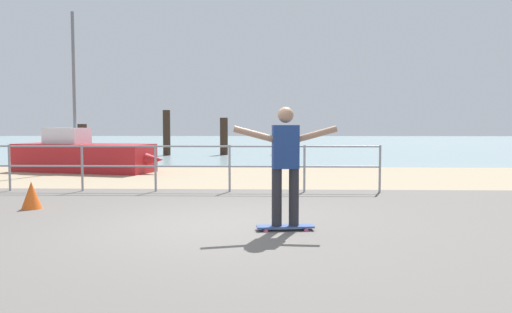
{
  "coord_description": "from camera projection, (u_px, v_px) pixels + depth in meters",
  "views": [
    {
      "loc": [
        0.77,
        -7.12,
        1.48
      ],
      "look_at": [
        0.48,
        2.0,
        0.9
      ],
      "focal_mm": 34.43,
      "sensor_mm": 36.0,
      "label": 1
    }
  ],
  "objects": [
    {
      "name": "sea_surface",
      "position": [
        263.0,
        143.0,
        42.13
      ],
      "size": [
        72.0,
        50.0,
        0.04
      ],
      "primitive_type": "cube",
      "color": "#849EA3",
      "rests_on": "ground"
    },
    {
      "name": "skateboarder",
      "position": [
        285.0,
        159.0,
        6.77
      ],
      "size": [
        1.45,
        0.26,
        1.65
      ],
      "color": "#26262B",
      "rests_on": "skateboard"
    },
    {
      "name": "traffic_cone",
      "position": [
        31.0,
        196.0,
        8.58
      ],
      "size": [
        0.36,
        0.36,
        0.5
      ],
      "primitive_type": "cone",
      "color": "#E55919",
      "rests_on": "ground"
    },
    {
      "name": "groyne_post_1",
      "position": [
        167.0,
        133.0,
        23.88
      ],
      "size": [
        0.36,
        0.36,
        2.22
      ],
      "primitive_type": "cylinder",
      "color": "#332319",
      "rests_on": "ground"
    },
    {
      "name": "sailboat",
      "position": [
        88.0,
        156.0,
        15.41
      ],
      "size": [
        5.07,
        2.41,
        5.02
      ],
      "color": "#B21E23",
      "rests_on": "ground"
    },
    {
      "name": "railing_fence",
      "position": [
        119.0,
        161.0,
        10.85
      ],
      "size": [
        11.54,
        0.05,
        1.05
      ],
      "color": "gray",
      "rests_on": "ground"
    },
    {
      "name": "groyne_post_3",
      "position": [
        279.0,
        140.0,
        24.61
      ],
      "size": [
        0.34,
        0.34,
        1.45
      ],
      "primitive_type": "cylinder",
      "color": "#332319",
      "rests_on": "ground"
    },
    {
      "name": "ground_plane",
      "position": [
        211.0,
        242.0,
        6.22
      ],
      "size": [
        24.0,
        10.0,
        0.04
      ],
      "primitive_type": "cube",
      "color": "#605B56",
      "rests_on": "ground"
    },
    {
      "name": "beach_strip",
      "position": [
        245.0,
        177.0,
        14.2
      ],
      "size": [
        24.0,
        6.0,
        0.04
      ],
      "primitive_type": "cube",
      "color": "tan",
      "rests_on": "ground"
    },
    {
      "name": "skateboard",
      "position": [
        285.0,
        227.0,
        6.83
      ],
      "size": [
        0.82,
        0.29,
        0.08
      ],
      "color": "#334C8C",
      "rests_on": "ground"
    },
    {
      "name": "groyne_post_2",
      "position": [
        224.0,
        136.0,
        24.34
      ],
      "size": [
        0.39,
        0.39,
        1.86
      ],
      "primitive_type": "cylinder",
      "color": "#332319",
      "rests_on": "ground"
    },
    {
      "name": "groyne_post_0",
      "position": [
        83.0,
        142.0,
        20.38
      ],
      "size": [
        0.38,
        0.38,
        1.54
      ],
      "primitive_type": "cylinder",
      "color": "#332319",
      "rests_on": "ground"
    }
  ]
}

